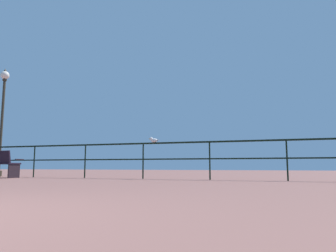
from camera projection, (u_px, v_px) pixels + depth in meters
pier_railing at (175, 152)px, 9.55m from camera, size 19.05×0.05×1.12m
lamppost_left at (3, 109)px, 12.27m from camera, size 0.33×0.33×4.22m
seagull_on_rail at (154, 140)px, 9.83m from camera, size 0.37×0.16×0.17m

